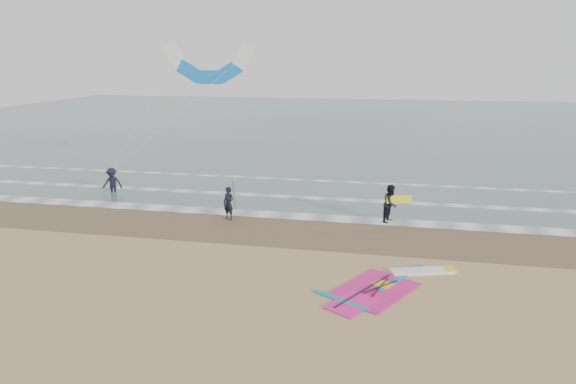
% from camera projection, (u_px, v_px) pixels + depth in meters
% --- Properties ---
extents(ground, '(120.00, 120.00, 0.00)m').
position_uv_depth(ground, '(267.00, 281.00, 19.47)').
color(ground, tan).
rests_on(ground, ground).
extents(sea_water, '(120.00, 80.00, 0.02)m').
position_uv_depth(sea_water, '(356.00, 124.00, 64.95)').
color(sea_water, '#47605E').
rests_on(sea_water, ground).
extents(wet_sand_band, '(120.00, 5.00, 0.01)m').
position_uv_depth(wet_sand_band, '(296.00, 230.00, 25.15)').
color(wet_sand_band, brown).
rests_on(wet_sand_band, ground).
extents(foam_waterline, '(120.00, 9.15, 0.02)m').
position_uv_depth(foam_waterline, '(310.00, 205.00, 29.35)').
color(foam_waterline, white).
rests_on(foam_waterline, ground).
extents(windsurf_rig, '(5.35, 5.06, 0.13)m').
position_uv_depth(windsurf_rig, '(389.00, 285.00, 19.07)').
color(windsurf_rig, white).
rests_on(windsurf_rig, ground).
extents(person_standing, '(0.75, 0.63, 1.74)m').
position_uv_depth(person_standing, '(229.00, 203.00, 26.65)').
color(person_standing, black).
rests_on(person_standing, ground).
extents(person_walking, '(1.08, 1.18, 1.97)m').
position_uv_depth(person_walking, '(391.00, 203.00, 26.22)').
color(person_walking, black).
rests_on(person_walking, ground).
extents(person_wading, '(1.34, 0.88, 1.94)m').
position_uv_depth(person_wading, '(112.00, 178.00, 31.87)').
color(person_wading, black).
rests_on(person_wading, ground).
extents(held_pole, '(0.17, 0.86, 1.82)m').
position_uv_depth(held_pole, '(234.00, 196.00, 26.49)').
color(held_pole, black).
rests_on(held_pole, ground).
extents(carried_kiteboard, '(1.30, 0.51, 0.39)m').
position_uv_depth(carried_kiteboard, '(399.00, 199.00, 25.98)').
color(carried_kiteboard, yellow).
rests_on(carried_kiteboard, ground).
extents(surf_kite, '(8.41, 3.72, 7.89)m').
position_uv_depth(surf_kite, '(209.00, 67.00, 32.61)').
color(surf_kite, white).
rests_on(surf_kite, ground).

